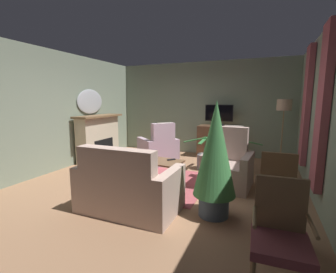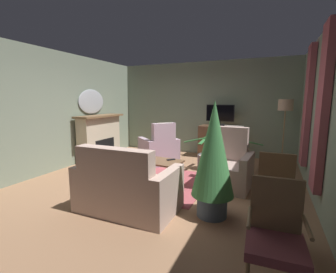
% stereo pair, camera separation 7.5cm
% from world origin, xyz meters
% --- Properties ---
extents(ground_plane, '(5.82, 6.43, 0.04)m').
position_xyz_m(ground_plane, '(0.00, 0.00, -0.02)').
color(ground_plane, '#936B4C').
extents(wall_back, '(5.82, 0.10, 2.74)m').
position_xyz_m(wall_back, '(0.00, 2.97, 1.37)').
color(wall_back, gray).
rests_on(wall_back, ground_plane).
extents(wall_left, '(0.10, 6.43, 2.74)m').
position_xyz_m(wall_left, '(-2.66, 0.00, 1.37)').
color(wall_left, gray).
rests_on(wall_left, ground_plane).
extents(wall_right_with_window, '(0.10, 6.43, 2.74)m').
position_xyz_m(wall_right_with_window, '(2.66, 0.00, 1.37)').
color(wall_right_with_window, gray).
rests_on(wall_right_with_window, ground_plane).
extents(curtain_panel_near, '(0.10, 0.44, 2.30)m').
position_xyz_m(curtain_panel_near, '(2.55, -0.21, 1.51)').
color(curtain_panel_near, '#A34C56').
extents(curtain_panel_far, '(0.10, 0.44, 2.30)m').
position_xyz_m(curtain_panel_far, '(2.55, 1.29, 1.51)').
color(curtain_panel_far, '#A34C56').
extents(rug_central, '(2.11, 1.84, 0.01)m').
position_xyz_m(rug_central, '(-0.19, 0.08, 0.01)').
color(rug_central, '#9E474C').
rests_on(rug_central, ground_plane).
extents(fireplace, '(0.82, 1.56, 1.22)m').
position_xyz_m(fireplace, '(-2.33, 1.08, 0.58)').
color(fireplace, '#4C4C51').
rests_on(fireplace, ground_plane).
extents(wall_mirror_oval, '(0.06, 0.97, 0.66)m').
position_xyz_m(wall_mirror_oval, '(-2.58, 1.08, 1.58)').
color(wall_mirror_oval, '#B2B7BF').
extents(tv_cabinet, '(1.13, 0.55, 0.90)m').
position_xyz_m(tv_cabinet, '(0.61, 2.62, 0.43)').
color(tv_cabinet, '#402A1C').
rests_on(tv_cabinet, ground_plane).
extents(television, '(0.77, 0.20, 0.60)m').
position_xyz_m(television, '(0.61, 2.56, 1.22)').
color(television, black).
rests_on(television, tv_cabinet).
extents(coffee_table, '(0.94, 0.63, 0.46)m').
position_xyz_m(coffee_table, '(-0.05, 0.01, 0.40)').
color(coffee_table, brown).
rests_on(coffee_table, ground_plane).
extents(tv_remote, '(0.15, 0.16, 0.02)m').
position_xyz_m(tv_remote, '(0.16, 0.13, 0.47)').
color(tv_remote, black).
rests_on(tv_remote, coffee_table).
extents(sofa_floral, '(1.44, 0.87, 1.00)m').
position_xyz_m(sofa_floral, '(0.03, -1.23, 0.34)').
color(sofa_floral, '#BC9E8E').
rests_on(sofa_floral, ground_plane).
extents(armchair_beside_cabinet, '(0.90, 0.92, 1.13)m').
position_xyz_m(armchair_beside_cabinet, '(1.23, 0.40, 0.35)').
color(armchair_beside_cabinet, '#A3897F').
rests_on(armchair_beside_cabinet, ground_plane).
extents(armchair_in_far_corner, '(1.19, 1.19, 1.09)m').
position_xyz_m(armchair_in_far_corner, '(-0.67, 1.33, 0.34)').
color(armchair_in_far_corner, '#AD93A3').
rests_on(armchair_in_far_corner, ground_plane).
extents(side_chair_tucked_against_wall, '(0.48, 0.48, 0.97)m').
position_xyz_m(side_chair_tucked_against_wall, '(2.01, -1.99, 0.52)').
color(side_chair_tucked_against_wall, brown).
rests_on(side_chair_tucked_against_wall, ground_plane).
extents(side_chair_beside_plant, '(0.44, 0.44, 1.03)m').
position_xyz_m(side_chair_beside_plant, '(2.01, -1.21, 0.53)').
color(side_chair_beside_plant, brown).
rests_on(side_chair_beside_plant, ground_plane).
extents(potted_plant_on_hearth_side, '(0.87, 0.72, 0.78)m').
position_xyz_m(potted_plant_on_hearth_side, '(0.55, 1.30, 0.21)').
color(potted_plant_on_hearth_side, slate).
rests_on(potted_plant_on_hearth_side, ground_plane).
extents(potted_plant_tall_palm_by_window, '(0.59, 0.59, 1.63)m').
position_xyz_m(potted_plant_tall_palm_by_window, '(1.22, -0.88, 0.88)').
color(potted_plant_tall_palm_by_window, '#3D4C5B').
rests_on(potted_plant_tall_palm_by_window, ground_plane).
extents(potted_plant_small_fern_corner, '(0.81, 0.89, 0.77)m').
position_xyz_m(potted_plant_small_fern_corner, '(1.38, 1.43, 0.23)').
color(potted_plant_small_fern_corner, beige).
rests_on(potted_plant_small_fern_corner, ground_plane).
extents(cat, '(0.61, 0.37, 0.19)m').
position_xyz_m(cat, '(-1.08, 0.62, 0.09)').
color(cat, tan).
rests_on(cat, ground_plane).
extents(floor_lamp, '(0.34, 0.34, 1.65)m').
position_xyz_m(floor_lamp, '(2.21, 2.29, 1.37)').
color(floor_lamp, '#4C4233').
rests_on(floor_lamp, ground_plane).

